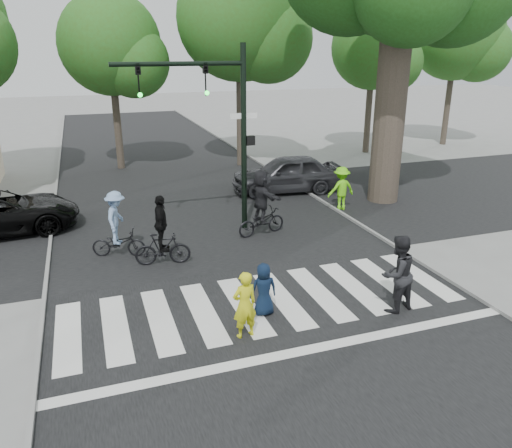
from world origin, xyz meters
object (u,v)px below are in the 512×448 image
Objects in this scene: pedestrian_child at (264,289)px; cyclist_mid at (162,237)px; pedestrian_adult at (397,274)px; cyclist_right at (261,206)px; traffic_signal at (218,114)px; pedestrian_woman at (245,305)px; car_grey at (287,174)px; cyclist_left at (117,229)px.

cyclist_mid is (-1.74, 3.59, 0.21)m from pedestrian_child.
pedestrian_adult is 0.86× the size of cyclist_right.
traffic_signal reaches higher than pedestrian_adult.
traffic_signal is 7.30m from pedestrian_woman.
pedestrian_woman reaches higher than pedestrian_child.
cyclist_right is 0.47× the size of car_grey.
traffic_signal is 2.94× the size of cyclist_mid.
pedestrian_woman is at bearing -68.09° from cyclist_left.
pedestrian_child is at bearing -58.16° from cyclist_left.
pedestrian_child is 0.62× the size of cyclist_mid.
pedestrian_child is 5.23m from cyclist_right.
pedestrian_child is 3.99m from cyclist_mid.
car_grey is at bearing -112.50° from pedestrian_child.
pedestrian_child is (0.71, 0.76, -0.12)m from pedestrian_woman.
traffic_signal is 3.25m from cyclist_right.
pedestrian_adult reaches higher than pedestrian_woman.
pedestrian_adult is (2.97, -0.83, 0.30)m from pedestrian_child.
pedestrian_child is (-0.54, -5.71, -3.27)m from traffic_signal.
cyclist_left is at bearing -55.26° from pedestrian_child.
car_grey is (1.52, 10.29, -0.15)m from pedestrian_adult.
cyclist_mid reaches higher than car_grey.
cyclist_left is at bearing -162.35° from traffic_signal.
traffic_signal is at bearing -92.53° from pedestrian_child.
cyclist_mid reaches higher than pedestrian_woman.
cyclist_right is at bearing -89.96° from pedestrian_adult.
pedestrian_child is at bearing -64.18° from cyclist_mid.
cyclist_left is (-2.87, 4.62, 0.23)m from pedestrian_child.
cyclist_left is 0.91× the size of cyclist_right.
cyclist_left is 8.80m from car_grey.
pedestrian_adult is at bearing -69.62° from traffic_signal.
cyclist_right reaches higher than cyclist_mid.
cyclist_left is 0.97× the size of cyclist_mid.
pedestrian_child is 3.10m from pedestrian_adult.
cyclist_left is at bearing -49.93° from car_grey.
pedestrian_child is 0.64× the size of cyclist_left.
pedestrian_adult is 5.90m from cyclist_right.
pedestrian_child is 10.47m from car_grey.
pedestrian_adult is 8.00m from cyclist_left.
cyclist_right is (3.46, 1.34, 0.13)m from cyclist_mid.
cyclist_mid is at bearing -137.10° from traffic_signal.
cyclist_right is (1.72, 4.93, 0.34)m from pedestrian_child.
pedestrian_woman is at bearing -13.36° from pedestrian_adult.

